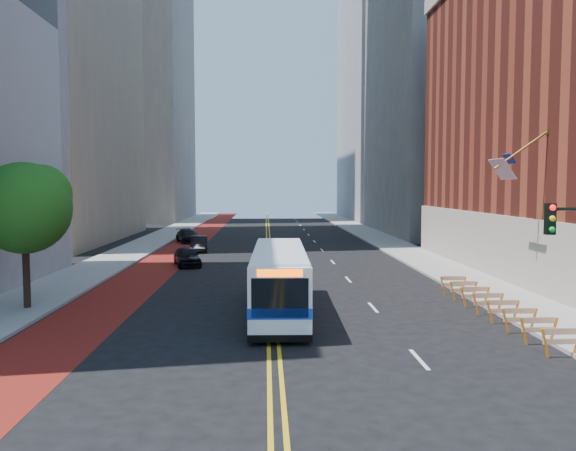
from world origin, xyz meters
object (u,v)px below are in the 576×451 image
(transit_bus, at_px, (279,279))
(car_c, at_px, (188,236))
(car_b, at_px, (199,244))
(street_tree, at_px, (26,204))
(car_a, at_px, (187,256))

(transit_bus, distance_m, car_c, 33.56)
(transit_bus, xyz_separation_m, car_b, (-6.49, 24.43, -0.87))
(street_tree, relative_size, car_a, 1.65)
(car_b, xyz_separation_m, car_c, (-2.07, 8.01, -0.00))
(car_a, distance_m, car_c, 17.18)
(street_tree, bearing_deg, car_c, 84.53)
(transit_bus, bearing_deg, street_tree, 176.27)
(transit_bus, bearing_deg, car_c, 105.96)
(street_tree, xyz_separation_m, car_b, (5.09, 23.44, -4.25))
(street_tree, xyz_separation_m, car_a, (5.28, 14.41, -4.22))
(transit_bus, relative_size, car_c, 2.35)
(car_a, bearing_deg, car_b, 75.50)
(transit_bus, distance_m, car_b, 25.29)
(car_c, bearing_deg, street_tree, -116.20)
(street_tree, relative_size, transit_bus, 0.62)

